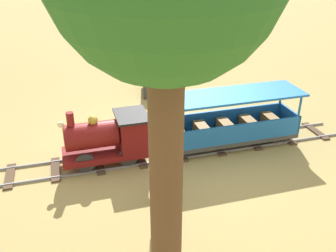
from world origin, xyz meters
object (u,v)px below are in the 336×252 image
object	(u,v)px
passenger_car	(227,125)
conductor_person	(161,138)
park_bench	(152,75)
locomotive	(110,137)

from	to	relation	value
passenger_car	conductor_person	bearing A→B (deg)	126.17
passenger_car	park_bench	distance (m)	3.17
conductor_person	park_bench	size ratio (longest dim) A/B	1.19
conductor_person	park_bench	distance (m)	4.34
passenger_car	park_bench	xyz separation A→B (m)	(3.11, 0.63, -0.01)
park_bench	locomotive	bearing A→B (deg)	154.52
passenger_car	park_bench	size ratio (longest dim) A/B	1.99
locomotive	conductor_person	distance (m)	1.34
locomotive	passenger_car	bearing A→B (deg)	-90.00
locomotive	passenger_car	xyz separation A→B (m)	(0.00, -2.11, -0.06)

